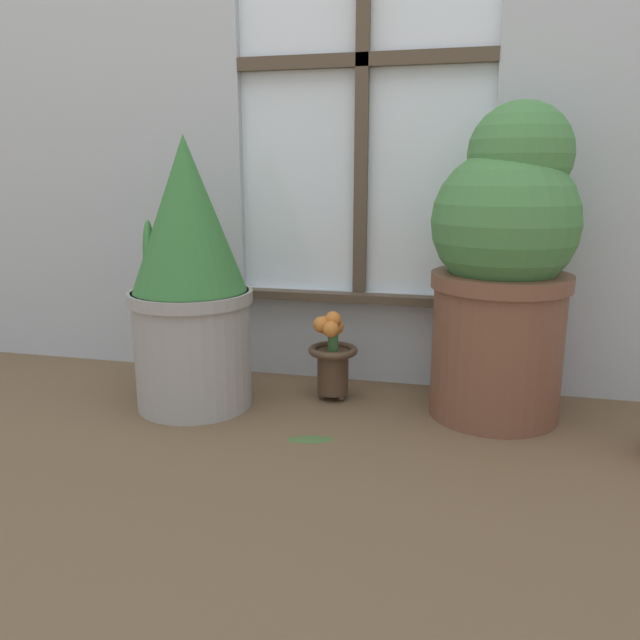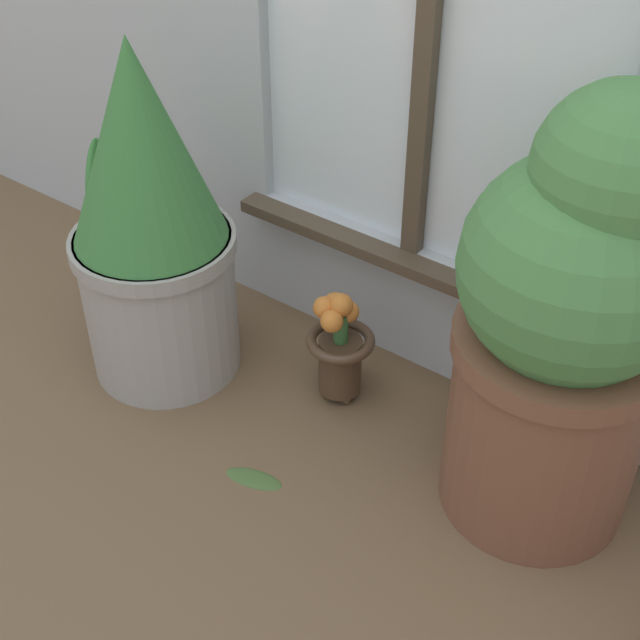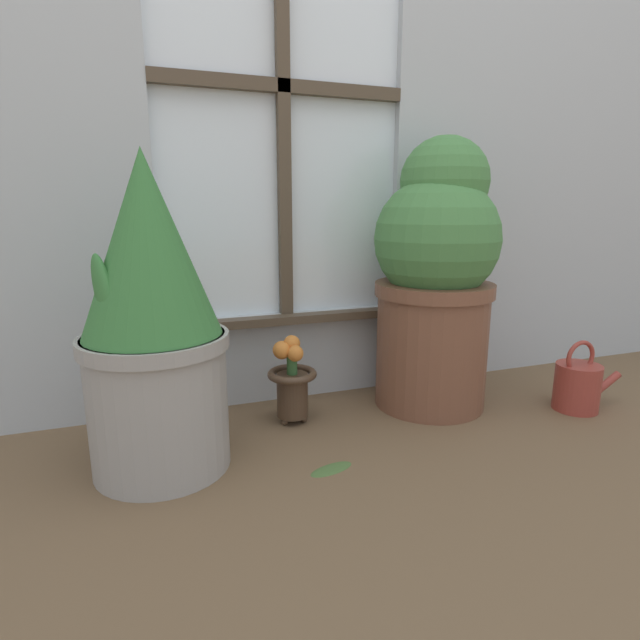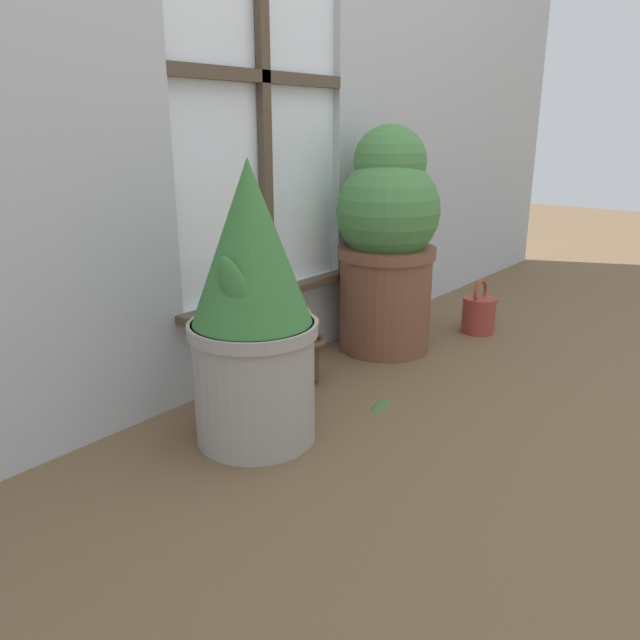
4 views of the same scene
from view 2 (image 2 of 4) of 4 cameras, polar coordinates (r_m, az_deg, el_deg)
The scene contains 5 objects.
ground_plane at distance 1.60m, azimuth -5.29°, elevation -12.31°, with size 10.00×10.00×0.00m, color brown.
potted_plant_left at distance 1.71m, azimuth -10.83°, elevation 6.18°, with size 0.32×0.32×0.70m.
potted_plant_right at distance 1.40m, azimuth 15.64°, elevation -0.03°, with size 0.35×0.35×0.77m.
flower_vase at distance 1.72m, azimuth 1.23°, elevation -1.60°, with size 0.14×0.14×0.25m.
fallen_leaf at distance 1.65m, azimuth -4.26°, elevation -10.02°, with size 0.12×0.07×0.01m.
Camera 2 is at (0.72, -0.73, 1.22)m, focal length 50.00 mm.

